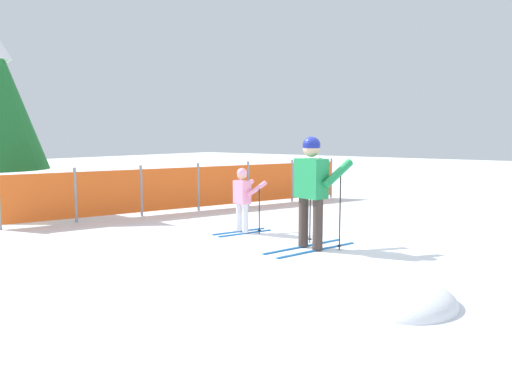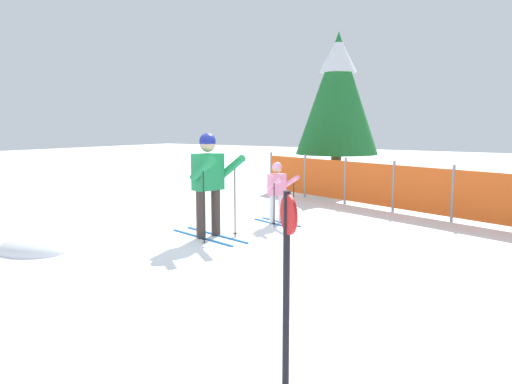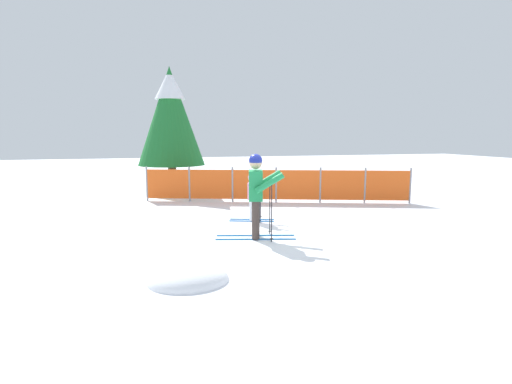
# 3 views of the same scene
# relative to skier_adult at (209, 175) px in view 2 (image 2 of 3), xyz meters

# --- Properties ---
(ground_plane) EXTENTS (60.00, 60.00, 0.00)m
(ground_plane) POSITION_rel_skier_adult_xyz_m (0.16, 0.06, -1.05)
(ground_plane) COLOR white
(skier_adult) EXTENTS (1.69, 0.86, 1.75)m
(skier_adult) POSITION_rel_skier_adult_xyz_m (0.00, 0.00, 0.00)
(skier_adult) COLOR #1966B2
(skier_adult) RESTS_ON ground_plane
(skier_child) EXTENTS (1.13, 0.65, 1.18)m
(skier_child) POSITION_rel_skier_adult_xyz_m (0.34, 1.64, -0.35)
(skier_child) COLOR #1966B2
(skier_child) RESTS_ON ground_plane
(safety_fence) EXTENTS (7.98, 2.71, 1.11)m
(safety_fence) POSITION_rel_skier_adult_xyz_m (1.76, 4.13, -0.49)
(safety_fence) COLOR gray
(safety_fence) RESTS_ON ground_plane
(conifer_far) EXTENTS (2.50, 2.50, 4.65)m
(conifer_far) POSITION_rel_skier_adult_xyz_m (-1.25, 7.72, 1.82)
(conifer_far) COLOR #4C3823
(conifer_far) RESTS_ON ground_plane
(trail_marker) EXTENTS (0.23, 0.19, 1.44)m
(trail_marker) POSITION_rel_skier_adult_xyz_m (3.54, -3.48, -0.16)
(trail_marker) COLOR black
(trail_marker) RESTS_ON ground_plane
(snow_mound) EXTENTS (1.20, 1.02, 0.48)m
(snow_mound) POSITION_rel_skier_adult_xyz_m (-1.63, -2.14, -1.05)
(snow_mound) COLOR white
(snow_mound) RESTS_ON ground_plane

